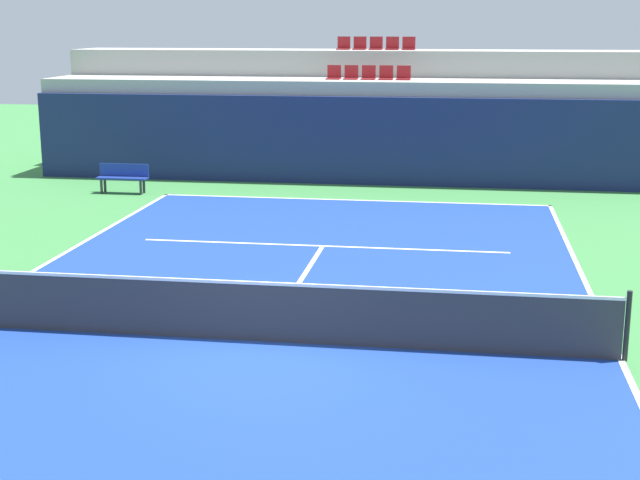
# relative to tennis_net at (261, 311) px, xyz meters

# --- Properties ---
(ground_plane) EXTENTS (80.00, 80.00, 0.00)m
(ground_plane) POSITION_rel_tennis_net_xyz_m (0.00, 0.00, -0.51)
(ground_plane) COLOR #387A3D
(court_surface) EXTENTS (11.00, 24.00, 0.01)m
(court_surface) POSITION_rel_tennis_net_xyz_m (0.00, 0.00, -0.50)
(court_surface) COLOR navy
(court_surface) RESTS_ON ground_plane
(baseline_far) EXTENTS (11.00, 0.10, 0.00)m
(baseline_far) POSITION_rel_tennis_net_xyz_m (0.00, 11.95, -0.50)
(baseline_far) COLOR white
(baseline_far) RESTS_ON court_surface
(sideline_right) EXTENTS (0.10, 24.00, 0.00)m
(sideline_right) POSITION_rel_tennis_net_xyz_m (5.45, 0.00, -0.50)
(sideline_right) COLOR white
(sideline_right) RESTS_ON court_surface
(service_line_far) EXTENTS (8.26, 0.10, 0.00)m
(service_line_far) POSITION_rel_tennis_net_xyz_m (0.00, 6.40, -0.50)
(service_line_far) COLOR white
(service_line_far) RESTS_ON court_surface
(centre_service_line) EXTENTS (0.10, 6.40, 0.00)m
(centre_service_line) POSITION_rel_tennis_net_xyz_m (0.00, 3.20, -0.50)
(centre_service_line) COLOR white
(centre_service_line) RESTS_ON court_surface
(back_wall) EXTENTS (20.89, 0.30, 2.69)m
(back_wall) POSITION_rel_tennis_net_xyz_m (0.00, 14.67, 0.84)
(back_wall) COLOR navy
(back_wall) RESTS_ON ground_plane
(stands_tier_lower) EXTENTS (20.89, 2.40, 3.13)m
(stands_tier_lower) POSITION_rel_tennis_net_xyz_m (0.00, 16.02, 1.05)
(stands_tier_lower) COLOR #9E9E99
(stands_tier_lower) RESTS_ON ground_plane
(stands_tier_upper) EXTENTS (20.89, 2.40, 3.98)m
(stands_tier_upper) POSITION_rel_tennis_net_xyz_m (0.00, 18.42, 1.48)
(stands_tier_upper) COLOR #9E9E99
(stands_tier_upper) RESTS_ON ground_plane
(seating_row_lower) EXTENTS (2.66, 0.44, 0.44)m
(seating_row_lower) POSITION_rel_tennis_net_xyz_m (-0.00, 16.12, 2.74)
(seating_row_lower) COLOR maroon
(seating_row_lower) RESTS_ON stands_tier_lower
(seating_row_upper) EXTENTS (2.66, 0.44, 0.44)m
(seating_row_upper) POSITION_rel_tennis_net_xyz_m (-0.00, 18.52, 3.60)
(seating_row_upper) COLOR maroon
(seating_row_upper) RESTS_ON stands_tier_upper
(tennis_net) EXTENTS (11.08, 0.08, 1.07)m
(tennis_net) POSITION_rel_tennis_net_xyz_m (0.00, 0.00, 0.00)
(tennis_net) COLOR black
(tennis_net) RESTS_ON court_surface
(player_bench) EXTENTS (1.50, 0.40, 0.85)m
(player_bench) POSITION_rel_tennis_net_xyz_m (-6.79, 12.12, -0.00)
(player_bench) COLOR navy
(player_bench) RESTS_ON ground_plane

